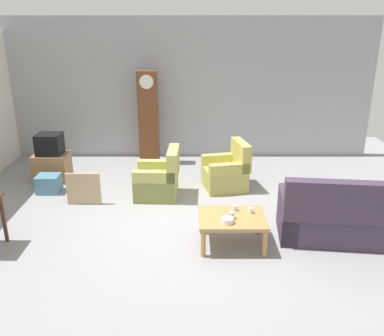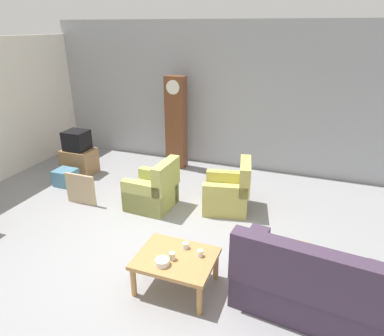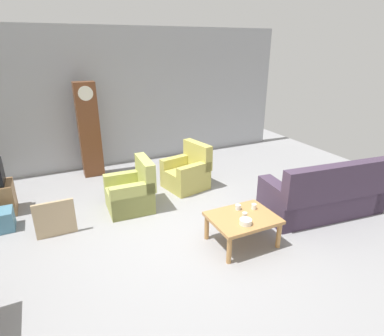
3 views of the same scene
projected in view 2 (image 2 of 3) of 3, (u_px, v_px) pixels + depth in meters
The scene contains 15 objects.
ground_plane at pixel (157, 246), 5.15m from camera, with size 10.40×10.40×0.00m, color gray.
garage_door_wall at pixel (225, 97), 7.65m from camera, with size 8.40×0.16×3.20m, color #9EA0A5.
couch_floral at pixel (329, 293), 3.76m from camera, with size 2.18×1.11×1.04m.
armchair_olive_near at pixel (153, 192), 6.15m from camera, with size 0.82×0.79×0.92m.
armchair_olive_far at pixel (229, 193), 6.09m from camera, with size 0.93×0.91×0.92m.
coffee_table_wood at pixel (176, 261), 4.21m from camera, with size 0.96×0.76×0.45m.
grandfather_clock at pixel (176, 123), 7.68m from camera, with size 0.44×0.30×2.08m.
tv_stand_cabinet at pixel (80, 161), 7.61m from camera, with size 0.68×0.52×0.56m, color #997047.
tv_crt at pixel (77, 140), 7.42m from camera, with size 0.48×0.44×0.42m, color black.
framed_picture_leaning at pixel (81, 189), 6.27m from camera, with size 0.60×0.05×0.58m, color tan.
storage_box_blue at pixel (66, 177), 7.07m from camera, with size 0.42×0.37×0.33m, color teal.
cup_white_porcelain at pixel (200, 253), 4.18m from camera, with size 0.07×0.07×0.08m, color white.
cup_blue_rimmed at pixel (186, 245), 4.34m from camera, with size 0.08×0.08×0.08m, color silver.
cup_cream_tall at pixel (172, 256), 4.12m from camera, with size 0.08×0.08×0.10m, color beige.
bowl_white_stacked at pixel (162, 262), 4.03m from camera, with size 0.17×0.17×0.08m, color white.
Camera 2 is at (1.99, -3.85, 3.07)m, focal length 31.97 mm.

